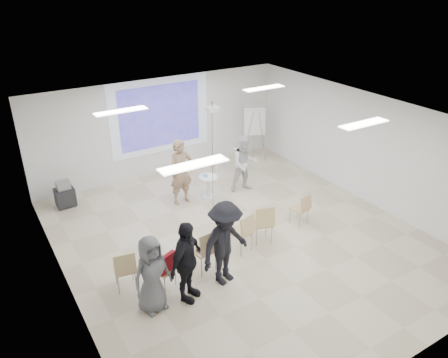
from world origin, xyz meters
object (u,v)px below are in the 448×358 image
player_right (245,161)px  chair_left_mid (166,268)px  chair_center (243,230)px  chair_right_inner (263,221)px  laptop (203,248)px  audience_mid (225,238)px  player_left (181,168)px  flipchart_easel (255,121)px  av_cart (65,195)px  pedestal_table (208,185)px  chair_far_left (125,268)px  chair_left_inner (206,248)px  audience_left (186,257)px  audience_outer (151,270)px  chair_right_far (302,207)px

player_right → chair_left_mid: size_ratio=2.23×
chair_center → chair_right_inner: 0.60m
laptop → audience_mid: (0.19, -0.60, 0.51)m
player_left → player_right: player_left is taller
player_left → flipchart_easel: 3.64m
chair_left_mid → av_cart: (-0.92, 4.54, -0.14)m
av_cart → player_right: bearing=-21.8°
chair_right_inner → pedestal_table: bearing=105.2°
pedestal_table → chair_far_left: 4.25m
chair_center → player_right: bearing=41.0°
chair_far_left → chair_left_inner: 1.69m
pedestal_table → audience_left: (-2.44, -3.45, 0.62)m
av_cart → chair_right_inner: bearing=-51.7°
chair_far_left → chair_right_inner: chair_right_inner is taller
chair_left_mid → chair_center: (2.02, 0.24, 0.08)m
chair_center → chair_right_inner: chair_right_inner is taller
chair_far_left → audience_outer: bearing=-62.1°
chair_far_left → chair_left_mid: chair_far_left is taller
av_cart → chair_right_far: bearing=-41.8°
pedestal_table → chair_center: size_ratio=0.69×
player_left → laptop: size_ratio=5.69×
audience_mid → flipchart_easel: (4.13, 4.85, 0.35)m
player_left → audience_left: player_left is taller
player_left → chair_center: player_left is taller
audience_left → audience_mid: size_ratio=0.94×
player_right → audience_mid: audience_mid is taller
chair_left_inner → flipchart_easel: (4.31, 4.36, 0.81)m
chair_center → av_cart: 5.21m
chair_left_inner → audience_mid: size_ratio=0.48×
chair_right_inner → laptop: size_ratio=2.71×
audience_mid → chair_left_inner: bearing=95.2°
pedestal_table → chair_left_inner: chair_left_inner is taller
chair_left_mid → audience_mid: audience_mid is taller
chair_left_mid → audience_mid: 1.32m
pedestal_table → chair_left_inner: bearing=-120.7°
chair_far_left → audience_mid: (1.84, -0.81, 0.51)m
player_left → chair_right_far: bearing=-56.1°
flipchart_easel → chair_right_inner: bearing=-98.0°
chair_right_far → audience_mid: (-2.80, -0.88, 0.54)m
player_left → chair_left_mid: 3.66m
chair_far_left → chair_center: chair_center is taller
chair_center → audience_left: bearing=-172.3°
chair_left_mid → audience_mid: size_ratio=0.39×
flipchart_easel → av_cart: flipchart_easel is taller
chair_left_inner → chair_right_far: 3.00m
player_right → chair_left_mid: player_right is taller
player_left → chair_left_mid: size_ratio=2.52×
chair_center → laptop: size_ratio=2.65×
audience_left → flipchart_easel: audience_left is taller
player_left → av_cart: (-2.81, 1.45, -0.69)m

